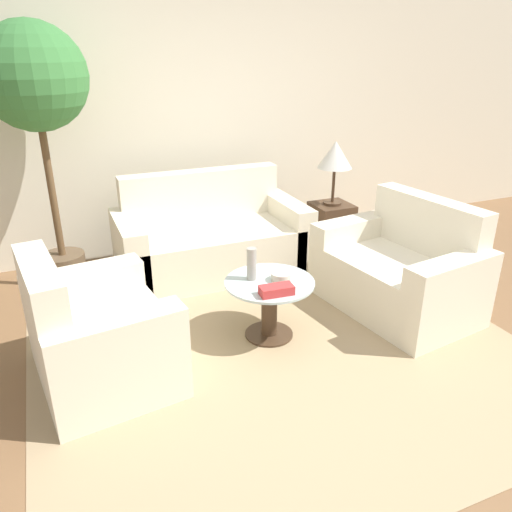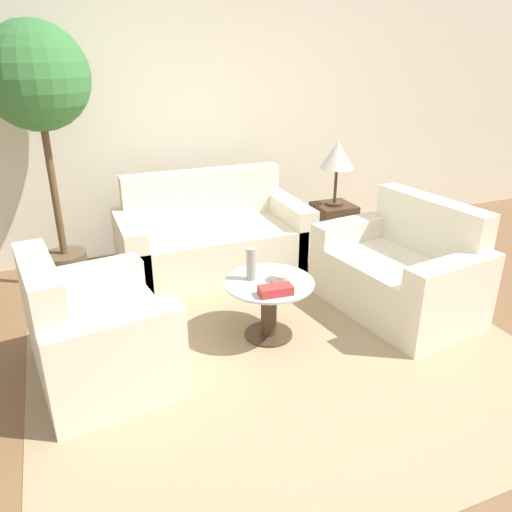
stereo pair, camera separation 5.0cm
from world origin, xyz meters
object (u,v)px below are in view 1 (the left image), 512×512
(armchair, at_px, (93,340))
(loveseat, at_px, (402,273))
(coffee_table, at_px, (269,301))
(table_lamp, at_px, (335,156))
(book_stack, at_px, (277,290))
(sofa_main, at_px, (210,240))
(potted_plant, at_px, (36,93))
(vase, at_px, (252,264))
(bowl, at_px, (281,277))

(armchair, xyz_separation_m, loveseat, (2.44, 0.06, 0.00))
(armchair, xyz_separation_m, coffee_table, (1.25, 0.05, -0.01))
(table_lamp, height_order, book_stack, table_lamp)
(sofa_main, xyz_separation_m, armchair, (-1.23, -1.38, 0.00))
(potted_plant, bearing_deg, vase, -48.40)
(bowl, bearing_deg, armchair, -178.72)
(armchair, xyz_separation_m, potted_plant, (-0.09, 1.52, 1.37))
(potted_plant, relative_size, bowl, 14.87)
(coffee_table, relative_size, bowl, 4.39)
(table_lamp, distance_m, bowl, 1.75)
(sofa_main, height_order, loveseat, sofa_main)
(sofa_main, relative_size, table_lamp, 2.79)
(armchair, height_order, table_lamp, table_lamp)
(loveseat, xyz_separation_m, book_stack, (-1.23, -0.21, 0.18))
(bowl, bearing_deg, table_lamp, 46.60)
(armchair, distance_m, book_stack, 1.23)
(sofa_main, xyz_separation_m, potted_plant, (-1.32, 0.14, 1.37))
(potted_plant, bearing_deg, armchair, -86.46)
(potted_plant, bearing_deg, bowl, -46.36)
(table_lamp, bearing_deg, bowl, -133.40)
(vase, distance_m, bowl, 0.23)
(coffee_table, relative_size, vase, 2.71)
(armchair, bearing_deg, bowl, -96.31)
(loveseat, relative_size, table_lamp, 2.17)
(coffee_table, height_order, vase, vase)
(sofa_main, bearing_deg, table_lamp, -6.54)
(armchair, xyz_separation_m, vase, (1.14, 0.13, 0.27))
(sofa_main, relative_size, potted_plant, 0.79)
(vase, bearing_deg, potted_plant, 131.60)
(sofa_main, bearing_deg, loveseat, -47.67)
(sofa_main, relative_size, vase, 7.24)
(loveseat, bearing_deg, potted_plant, -128.12)
(book_stack, bearing_deg, sofa_main, 93.45)
(potted_plant, xyz_separation_m, vase, (1.23, -1.39, -1.10))
(table_lamp, xyz_separation_m, book_stack, (-1.27, -1.39, -0.54))
(book_stack, bearing_deg, table_lamp, 52.12)
(loveseat, relative_size, coffee_table, 2.08)
(armchair, distance_m, coffee_table, 1.25)
(vase, bearing_deg, table_lamp, 39.71)
(armchair, height_order, coffee_table, armchair)
(armchair, relative_size, loveseat, 0.79)
(sofa_main, relative_size, loveseat, 1.29)
(loveseat, height_order, bowl, loveseat)
(potted_plant, xyz_separation_m, bowl, (1.42, -1.49, -1.19))
(coffee_table, distance_m, potted_plant, 2.42)
(coffee_table, bearing_deg, book_stack, -101.46)
(potted_plant, height_order, book_stack, potted_plant)
(armchair, xyz_separation_m, book_stack, (1.20, -0.15, 0.18))
(bowl, bearing_deg, coffee_table, 166.68)
(sofa_main, bearing_deg, potted_plant, 173.96)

